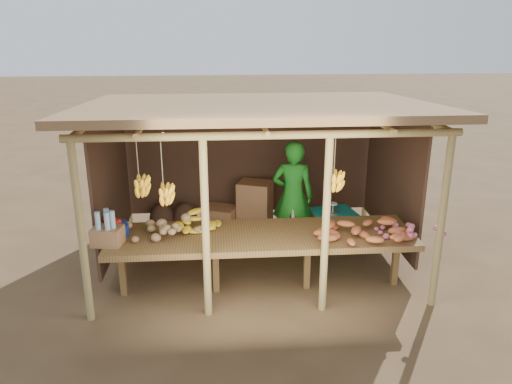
{
  "coord_description": "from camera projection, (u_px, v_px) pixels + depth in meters",
  "views": [
    {
      "loc": [
        -0.54,
        -6.83,
        3.33
      ],
      "look_at": [
        0.0,
        0.0,
        1.05
      ],
      "focal_mm": 35.0,
      "sensor_mm": 36.0,
      "label": 1
    }
  ],
  "objects": [
    {
      "name": "banana_pile",
      "position": [
        192.0,
        218.0,
        6.43
      ],
      "size": [
        0.75,
        0.55,
        0.35
      ],
      "primitive_type": null,
      "rotation": [
        0.0,
        0.0,
        -0.25
      ],
      "color": "yellow",
      "rests_on": "counter"
    },
    {
      "name": "stall_structure",
      "position": [
        253.0,
        134.0,
        6.9
      ],
      "size": [
        4.7,
        3.5,
        2.43
      ],
      "color": "tan",
      "rests_on": "ground"
    },
    {
      "name": "carton_stack",
      "position": [
        243.0,
        211.0,
        8.41
      ],
      "size": [
        1.23,
        0.58,
        0.85
      ],
      "color": "#986944",
      "rests_on": "ground"
    },
    {
      "name": "counter",
      "position": [
        262.0,
        238.0,
        6.42
      ],
      "size": [
        3.9,
        1.05,
        0.8
      ],
      "color": "brown",
      "rests_on": "ground"
    },
    {
      "name": "burlap_sacks",
      "position": [
        173.0,
        217.0,
        8.49
      ],
      "size": [
        0.82,
        0.43,
        0.58
      ],
      "color": "#482F21",
      "rests_on": "ground"
    },
    {
      "name": "potato_heap",
      "position": [
        159.0,
        224.0,
        6.22
      ],
      "size": [
        1.22,
        0.91,
        0.37
      ],
      "primitive_type": null,
      "rotation": [
        0.0,
        0.0,
        0.25
      ],
      "color": "olive",
      "rests_on": "counter"
    },
    {
      "name": "tarp_crate",
      "position": [
        333.0,
        228.0,
        7.85
      ],
      "size": [
        0.73,
        0.65,
        0.77
      ],
      "color": "brown",
      "rests_on": "ground"
    },
    {
      "name": "ground",
      "position": [
        256.0,
        258.0,
        7.55
      ],
      "size": [
        60.0,
        60.0,
        0.0
      ],
      "primitive_type": "plane",
      "color": "brown",
      "rests_on": "ground"
    },
    {
      "name": "sweet_potato_heap",
      "position": [
        366.0,
        226.0,
        6.18
      ],
      "size": [
        1.23,
        1.0,
        0.36
      ],
      "primitive_type": null,
      "rotation": [
        0.0,
        0.0,
        -0.39
      ],
      "color": "#B9592F",
      "rests_on": "counter"
    },
    {
      "name": "tomato_basin",
      "position": [
        112.0,
        228.0,
        6.34
      ],
      "size": [
        0.41,
        0.41,
        0.22
      ],
      "rotation": [
        0.0,
        0.0,
        -0.13
      ],
      "color": "navy",
      "rests_on": "counter"
    },
    {
      "name": "vendor",
      "position": [
        293.0,
        196.0,
        7.61
      ],
      "size": [
        0.7,
        0.52,
        1.73
      ],
      "primitive_type": "imported",
      "rotation": [
        0.0,
        0.0,
        2.96
      ],
      "color": "#19731C",
      "rests_on": "ground"
    },
    {
      "name": "onion_heap",
      "position": [
        415.0,
        224.0,
        6.24
      ],
      "size": [
        0.97,
        0.78,
        0.36
      ],
      "primitive_type": null,
      "rotation": [
        0.0,
        0.0,
        -0.39
      ],
      "color": "#C15E6E",
      "rests_on": "counter"
    },
    {
      "name": "bottle_box",
      "position": [
        107.0,
        231.0,
        6.04
      ],
      "size": [
        0.39,
        0.33,
        0.44
      ],
      "color": "#986944",
      "rests_on": "counter"
    }
  ]
}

